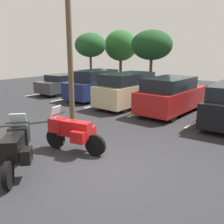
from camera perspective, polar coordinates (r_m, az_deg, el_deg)
The scene contains 12 objects.
ground at distance 7.18m, azimuth -2.76°, elevation -12.89°, with size 44.00×44.00×0.10m, color #262628.
motorcycle_touring at distance 8.10m, azimuth -9.00°, elevation -4.38°, with size 2.15×0.98×1.44m.
motorcycle_third at distance 7.14m, azimuth -21.10°, elevation -7.46°, with size 1.65×1.58×1.48m.
parking_stripes at distance 13.57m, azimuth 14.38°, elevation -0.05°, with size 20.72×4.67×0.01m.
car_charcoal at distance 19.07m, azimuth -10.70°, elevation 6.27°, with size 1.89×4.35×1.43m.
car_navy at distance 16.75m, azimuth -3.50°, elevation 6.17°, with size 2.00×4.71×1.89m.
car_champagne at distance 14.53m, azimuth 4.11°, elevation 5.12°, with size 1.88×4.87×1.91m.
car_red at distance 13.17m, azimuth 13.25°, elevation 3.69°, with size 1.94×4.53×1.85m.
utility_pole at distance 11.58m, azimuth -9.67°, elevation 16.65°, with size 1.24×1.46×7.19m.
tree_right at distance 32.11m, azimuth 2.00°, elevation 14.82°, with size 3.99×3.99×5.53m.
tree_left at distance 25.48m, azimuth 8.99°, elevation 14.75°, with size 4.02×4.02×5.04m.
tree_far_left at distance 29.47m, azimuth -4.92°, elevation 14.87°, with size 3.52×3.52×5.01m.
Camera 1 is at (4.26, -4.78, 3.20)m, focal length 40.34 mm.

